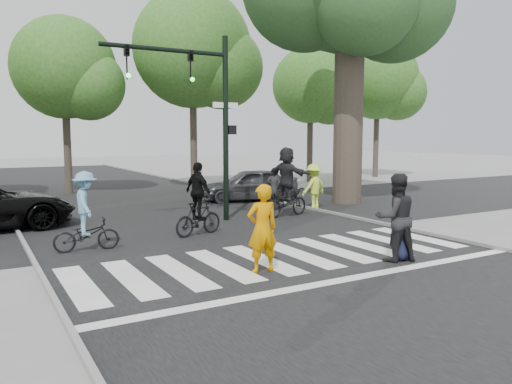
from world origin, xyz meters
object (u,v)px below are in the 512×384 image
Objects in this scene: pedestrian_adult at (396,218)px; car_grey at (250,185)px; pedestrian_child at (402,234)px; cyclist_left at (86,217)px; cyclist_right at (287,186)px; pedestrian_woman at (262,228)px; cyclist_mid at (198,206)px; traffic_signal at (202,101)px.

pedestrian_adult reaches higher than car_grey.
car_grey is at bearing -119.91° from pedestrian_child.
cyclist_right reaches higher than cyclist_left.
cyclist_right is at bearing -118.99° from pedestrian_child.
pedestrian_woman reaches higher than car_grey.
cyclist_mid is (-2.66, 4.89, -0.14)m from pedestrian_adult.
cyclist_mid is 0.86× the size of cyclist_right.
cyclist_right is at bearing 15.10° from cyclist_left.
cyclist_mid is (3.14, 0.42, 0.00)m from cyclist_left.
traffic_signal is at bearing -93.76° from pedestrian_child.
cyclist_left is 7.38m from cyclist_right.
traffic_signal is 3.27× the size of pedestrian_woman.
cyclist_left reaches higher than car_grey.
pedestrian_adult is at bearing -28.32° from pedestrian_child.
cyclist_left is at bearing -48.30° from pedestrian_woman.
pedestrian_adult is 0.48× the size of car_grey.
traffic_signal is 3.73m from cyclist_mid.
traffic_signal reaches higher than pedestrian_adult.
cyclist_mid is at bearing -22.86° from car_grey.
cyclist_mid is 0.50× the size of car_grey.
cyclist_right is at bearing -122.02° from pedestrian_woman.
cyclist_right reaches higher than pedestrian_woman.
cyclist_right is at bearing 20.68° from cyclist_mid.
cyclist_right reaches higher than cyclist_mid.
cyclist_mid reaches higher than pedestrian_woman.
pedestrian_woman is 3.13m from pedestrian_adult.
pedestrian_child is at bearing -100.15° from cyclist_right.
cyclist_left reaches higher than pedestrian_woman.
pedestrian_adult is at bearing 172.50° from pedestrian_woman.
pedestrian_child is at bearing -74.92° from traffic_signal.
pedestrian_child is (1.84, -6.83, -3.30)m from traffic_signal.
cyclist_left is 0.81× the size of cyclist_right.
traffic_signal reaches higher than cyclist_mid.
traffic_signal is 4.13m from cyclist_right.
pedestrian_adult is at bearing -37.61° from cyclist_left.
cyclist_mid is (-2.83, 4.92, 0.25)m from pedestrian_child.
cyclist_right is 0.59× the size of car_grey.
cyclist_right is at bearing -85.34° from pedestrian_adult.
car_grey is (8.08, 6.26, -0.15)m from cyclist_left.
cyclist_mid is at bearing -45.13° from pedestrian_adult.
traffic_signal is at bearing 29.44° from cyclist_left.
pedestrian_child is 6.54m from cyclist_right.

